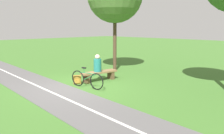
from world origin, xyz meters
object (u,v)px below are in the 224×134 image
at_px(person_seated, 98,64).
at_px(bicycle, 87,79).
at_px(backpack, 77,80).
at_px(bench, 99,74).

xyz_separation_m(person_seated, bicycle, (1.13, 0.59, -0.45)).
distance_m(person_seated, backpack, 1.22).
xyz_separation_m(person_seated, backpack, (1.00, -0.29, -0.64)).
bearing_deg(backpack, person_seated, 164.06).
distance_m(bench, bicycle, 1.35).
xyz_separation_m(bench, bicycle, (1.21, 0.58, 0.04)).
bearing_deg(person_seated, bicycle, 37.00).
bearing_deg(backpack, bicycle, 81.81).
distance_m(bench, backpack, 1.14).
xyz_separation_m(bicycle, backpack, (-0.13, -0.88, -0.18)).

